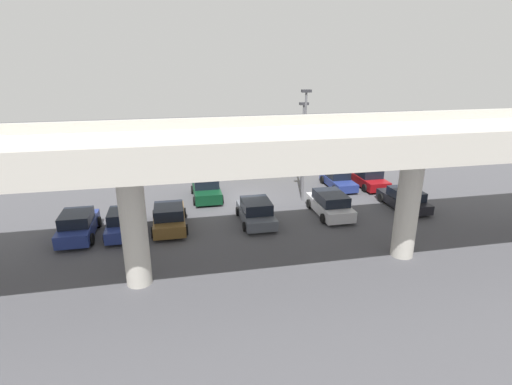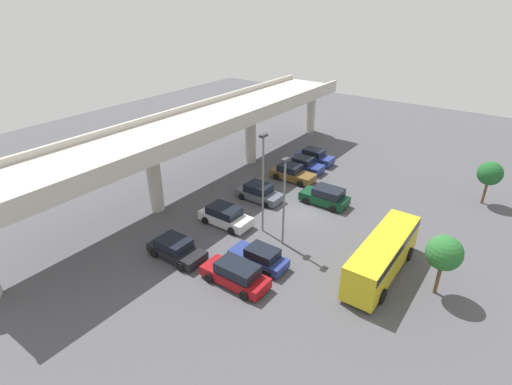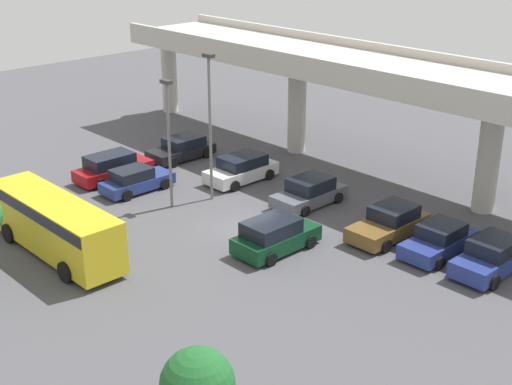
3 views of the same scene
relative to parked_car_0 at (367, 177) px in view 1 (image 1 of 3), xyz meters
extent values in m
plane|color=#4C4C51|center=(11.07, 1.06, -0.79)|extent=(91.47, 91.47, 0.00)
cube|color=#BCB7AD|center=(11.07, 12.20, 5.73)|extent=(42.68, 6.93, 0.90)
cube|color=#BCB7AD|center=(11.07, 8.88, 6.45)|extent=(42.68, 0.30, 0.55)
cube|color=#BCB7AD|center=(11.07, 15.51, 6.45)|extent=(42.68, 0.30, 0.55)
cylinder|color=#BCB7AD|center=(3.96, 12.20, 2.24)|extent=(1.23, 1.23, 6.07)
cylinder|color=#BCB7AD|center=(18.18, 12.20, 2.24)|extent=(1.23, 1.23, 6.07)
cube|color=maroon|center=(0.00, 0.08, -0.25)|extent=(1.86, 4.81, 0.72)
cube|color=black|center=(0.00, -0.15, 0.49)|extent=(1.71, 2.82, 0.76)
cylinder|color=black|center=(-0.95, 1.57, -0.46)|extent=(0.22, 0.66, 0.66)
cylinder|color=black|center=(0.95, 1.57, -0.46)|extent=(0.22, 0.66, 0.66)
cylinder|color=black|center=(-0.95, -1.41, -0.46)|extent=(0.22, 0.66, 0.66)
cylinder|color=black|center=(0.95, -1.41, -0.46)|extent=(0.22, 0.66, 0.66)
cube|color=navy|center=(2.64, 0.02, -0.29)|extent=(1.74, 4.35, 0.64)
cube|color=black|center=(2.64, -0.34, 0.36)|extent=(1.60, 2.23, 0.65)
cylinder|color=black|center=(1.75, 1.37, -0.46)|extent=(0.22, 0.66, 0.66)
cylinder|color=black|center=(3.53, 1.37, -0.46)|extent=(0.22, 0.66, 0.66)
cylinder|color=black|center=(1.75, -1.33, -0.46)|extent=(0.22, 0.66, 0.66)
cylinder|color=black|center=(3.53, -1.33, -0.46)|extent=(0.22, 0.66, 0.66)
cube|color=silver|center=(5.63, 5.57, -0.24)|extent=(1.99, 4.62, 0.75)
cube|color=black|center=(5.63, 5.69, 0.48)|extent=(1.83, 2.72, 0.69)
cylinder|color=black|center=(6.64, 4.14, -0.46)|extent=(0.22, 0.66, 0.66)
cylinder|color=black|center=(4.61, 4.14, -0.46)|extent=(0.22, 0.66, 0.66)
cylinder|color=black|center=(6.64, 7.00, -0.46)|extent=(0.22, 0.66, 0.66)
cylinder|color=black|center=(4.61, 7.00, -0.46)|extent=(0.22, 0.66, 0.66)
cube|color=#515660|center=(11.00, 5.84, -0.29)|extent=(1.97, 4.47, 0.67)
cube|color=black|center=(11.00, 5.95, 0.41)|extent=(1.81, 2.35, 0.73)
cylinder|color=black|center=(12.00, 4.46, -0.48)|extent=(0.22, 0.62, 0.62)
cylinder|color=black|center=(9.99, 4.46, -0.48)|extent=(0.22, 0.62, 0.62)
cylinder|color=black|center=(12.00, 7.22, -0.48)|extent=(0.22, 0.62, 0.62)
cylinder|color=black|center=(9.99, 7.22, -0.48)|extent=(0.22, 0.62, 0.62)
cube|color=#0C381E|center=(13.83, 0.44, -0.22)|extent=(2.00, 4.41, 0.78)
cube|color=black|center=(13.83, 0.07, 0.54)|extent=(1.84, 2.61, 0.72)
cylinder|color=black|center=(12.81, 1.81, -0.46)|extent=(0.22, 0.66, 0.66)
cylinder|color=black|center=(14.85, 1.81, -0.46)|extent=(0.22, 0.66, 0.66)
cylinder|color=black|center=(12.81, -0.93, -0.46)|extent=(0.22, 0.66, 0.66)
cylinder|color=black|center=(14.85, -0.93, -0.46)|extent=(0.22, 0.66, 0.66)
cube|color=brown|center=(16.69, 5.56, -0.23)|extent=(1.96, 4.70, 0.74)
cube|color=black|center=(16.69, 5.97, 0.48)|extent=(1.81, 2.21, 0.69)
cylinder|color=black|center=(17.69, 4.10, -0.44)|extent=(0.22, 0.69, 0.69)
cylinder|color=black|center=(15.69, 4.10, -0.44)|extent=(0.22, 0.69, 0.69)
cylinder|color=black|center=(17.69, 7.01, -0.44)|extent=(0.22, 0.69, 0.69)
cylinder|color=black|center=(15.69, 7.01, -0.44)|extent=(0.22, 0.69, 0.69)
cube|color=navy|center=(19.50, 5.82, -0.26)|extent=(1.86, 4.30, 0.71)
cube|color=black|center=(19.50, 5.96, 0.42)|extent=(1.71, 2.06, 0.65)
cylinder|color=black|center=(20.45, 4.48, -0.47)|extent=(0.22, 0.64, 0.64)
cylinder|color=black|center=(18.55, 4.48, -0.47)|extent=(0.22, 0.64, 0.64)
cylinder|color=black|center=(20.45, 7.15, -0.47)|extent=(0.22, 0.64, 0.64)
cylinder|color=black|center=(18.55, 7.15, -0.47)|extent=(0.22, 0.64, 0.64)
cube|color=navy|center=(22.19, 5.93, -0.21)|extent=(1.88, 4.31, 0.77)
cube|color=black|center=(22.19, 6.09, 0.52)|extent=(1.73, 2.22, 0.69)
cylinder|color=black|center=(23.15, 4.60, -0.44)|extent=(0.22, 0.71, 0.71)
cylinder|color=black|center=(21.23, 4.60, -0.44)|extent=(0.22, 0.71, 0.71)
cylinder|color=black|center=(23.15, 7.27, -0.44)|extent=(0.22, 0.71, 0.71)
cylinder|color=black|center=(21.23, 7.27, -0.44)|extent=(0.22, 0.71, 0.71)
cube|color=black|center=(-0.18, 5.44, -0.28)|extent=(1.99, 4.49, 0.65)
cube|color=black|center=(-0.18, 5.70, 0.36)|extent=(1.83, 2.42, 0.64)
cylinder|color=black|center=(0.83, 4.05, -0.46)|extent=(0.22, 0.67, 0.67)
cylinder|color=black|center=(-1.20, 4.05, -0.46)|extent=(0.22, 0.67, 0.67)
cylinder|color=black|center=(0.83, 6.84, -0.46)|extent=(0.22, 0.67, 0.67)
cylinder|color=black|center=(-1.20, 6.84, -0.46)|extent=(0.22, 0.67, 0.67)
cube|color=gold|center=(6.83, -7.54, 0.74)|extent=(9.06, 2.22, 2.52)
cube|color=black|center=(6.83, -7.54, 1.64)|extent=(8.88, 2.27, 0.55)
cylinder|color=black|center=(4.02, -8.67, -0.30)|extent=(0.99, 0.29, 0.99)
cylinder|color=black|center=(4.02, -6.41, -0.30)|extent=(0.99, 0.29, 0.99)
cylinder|color=black|center=(9.64, -8.67, -0.30)|extent=(0.99, 0.29, 0.99)
cylinder|color=black|center=(9.64, -6.41, -0.30)|extent=(0.99, 0.29, 0.99)
cylinder|color=slate|center=(6.60, 2.40, 3.29)|extent=(0.16, 0.16, 8.16)
cube|color=#333338|center=(6.60, 2.40, 7.47)|extent=(0.70, 0.35, 0.20)
cylinder|color=slate|center=(5.95, 0.03, 2.71)|extent=(0.16, 0.16, 7.00)
cube|color=#333338|center=(5.95, 0.03, 6.31)|extent=(0.70, 0.35, 0.20)
cylinder|color=brown|center=(6.97, -11.21, 0.30)|extent=(0.24, 0.24, 2.19)
sphere|color=#286B2D|center=(6.97, -11.21, 2.36)|extent=(2.27, 2.27, 2.27)
cylinder|color=brown|center=(22.66, -11.57, 0.27)|extent=(0.24, 0.24, 2.11)
sphere|color=#1E5B28|center=(22.66, -11.57, 2.25)|extent=(2.19, 2.19, 2.19)
camera|label=1|loc=(16.09, 30.21, 9.80)|focal=28.00mm
camera|label=2|loc=(-16.64, -13.66, 16.95)|focal=28.00mm
camera|label=3|loc=(35.92, -21.83, 14.79)|focal=50.00mm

